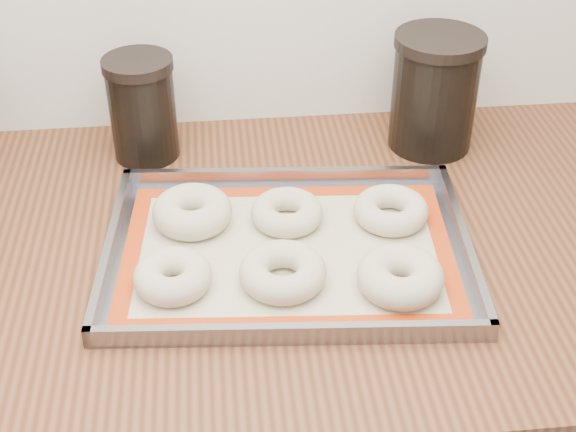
{
  "coord_description": "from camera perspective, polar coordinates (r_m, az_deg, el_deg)",
  "views": [
    {
      "loc": [
        0.05,
        0.84,
        1.54
      ],
      "look_at": [
        0.13,
        1.64,
        0.96
      ],
      "focal_mm": 50.0,
      "sensor_mm": 36.0,
      "label": 1
    }
  ],
  "objects": [
    {
      "name": "bagel_back_right",
      "position": [
        1.08,
        7.33,
        0.42
      ],
      "size": [
        0.13,
        0.13,
        0.03
      ],
      "primitive_type": "torus",
      "rotation": [
        0.0,
        0.0,
        -0.3
      ],
      "color": "beige",
      "rests_on": "baking_mat"
    },
    {
      "name": "bagel_front_left",
      "position": [
        0.97,
        -8.19,
        -4.26
      ],
      "size": [
        0.12,
        0.12,
        0.04
      ],
      "primitive_type": "torus",
      "rotation": [
        0.0,
        0.0,
        -0.35
      ],
      "color": "beige",
      "rests_on": "baking_mat"
    },
    {
      "name": "bagel_front_mid",
      "position": [
        0.96,
        -0.37,
        -3.99
      ],
      "size": [
        0.12,
        0.12,
        0.04
      ],
      "primitive_type": "torus",
      "rotation": [
        0.0,
        0.0,
        0.2
      ],
      "color": "beige",
      "rests_on": "baking_mat"
    },
    {
      "name": "bagel_back_mid",
      "position": [
        1.06,
        -0.07,
        0.27
      ],
      "size": [
        0.12,
        0.12,
        0.03
      ],
      "primitive_type": "torus",
      "rotation": [
        0.0,
        0.0,
        0.23
      ],
      "color": "beige",
      "rests_on": "baking_mat"
    },
    {
      "name": "canister_right",
      "position": [
        1.23,
        10.38,
        8.7
      ],
      "size": [
        0.13,
        0.13,
        0.18
      ],
      "color": "black",
      "rests_on": "countertop"
    },
    {
      "name": "bagel_front_right",
      "position": [
        0.96,
        7.99,
        -4.29
      ],
      "size": [
        0.11,
        0.11,
        0.04
      ],
      "primitive_type": "torus",
      "rotation": [
        0.0,
        0.0,
        -0.09
      ],
      "color": "beige",
      "rests_on": "baking_mat"
    },
    {
      "name": "baking_tray",
      "position": [
        1.02,
        -0.0,
        -2.41
      ],
      "size": [
        0.48,
        0.37,
        0.03
      ],
      "rotation": [
        0.0,
        0.0,
        -0.08
      ],
      "color": "gray",
      "rests_on": "countertop"
    },
    {
      "name": "baking_mat",
      "position": [
        1.02,
        -0.0,
        -2.5
      ],
      "size": [
        0.44,
        0.32,
        0.0
      ],
      "rotation": [
        0.0,
        0.0,
        -0.08
      ],
      "color": "#C6B793",
      "rests_on": "baking_tray"
    },
    {
      "name": "bagel_back_left",
      "position": [
        1.07,
        -6.83,
        0.32
      ],
      "size": [
        0.14,
        0.14,
        0.04
      ],
      "primitive_type": "torus",
      "rotation": [
        0.0,
        0.0,
        -0.36
      ],
      "color": "beige",
      "rests_on": "baking_mat"
    },
    {
      "name": "canister_mid",
      "position": [
        1.21,
        -10.32,
        7.57
      ],
      "size": [
        0.1,
        0.1,
        0.16
      ],
      "color": "black",
      "rests_on": "countertop"
    },
    {
      "name": "countertop",
      "position": [
        1.07,
        -7.34,
        -2.8
      ],
      "size": [
        3.06,
        0.68,
        0.04
      ],
      "primitive_type": "cube",
      "color": "brown",
      "rests_on": "cabinet"
    }
  ]
}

